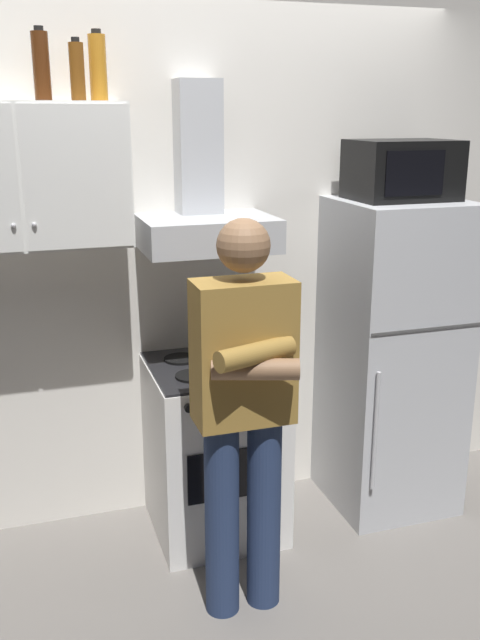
# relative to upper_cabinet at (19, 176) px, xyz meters

# --- Properties ---
(ground_plane) EXTENTS (7.00, 7.00, 0.00)m
(ground_plane) POSITION_rel_upper_cabinet_xyz_m (0.85, -0.37, -1.75)
(ground_plane) COLOR slate
(back_wall_tiled) EXTENTS (4.80, 0.10, 2.70)m
(back_wall_tiled) POSITION_rel_upper_cabinet_xyz_m (0.85, 0.23, -0.40)
(back_wall_tiled) COLOR silver
(back_wall_tiled) RESTS_ON ground_plane
(upper_cabinet) EXTENTS (0.90, 0.37, 0.60)m
(upper_cabinet) POSITION_rel_upper_cabinet_xyz_m (0.00, 0.00, 0.00)
(upper_cabinet) COLOR white
(stove_oven) EXTENTS (0.60, 0.62, 0.87)m
(stove_oven) POSITION_rel_upper_cabinet_xyz_m (0.80, -0.13, -1.32)
(stove_oven) COLOR white
(stove_oven) RESTS_ON ground_plane
(range_hood) EXTENTS (0.60, 0.44, 0.75)m
(range_hood) POSITION_rel_upper_cabinet_xyz_m (0.80, 0.00, -0.15)
(range_hood) COLOR #B7BABF
(refrigerator) EXTENTS (0.60, 0.62, 1.60)m
(refrigerator) POSITION_rel_upper_cabinet_xyz_m (1.75, -0.12, -0.95)
(refrigerator) COLOR silver
(refrigerator) RESTS_ON ground_plane
(microwave) EXTENTS (0.48, 0.37, 0.28)m
(microwave) POSITION_rel_upper_cabinet_xyz_m (1.75, -0.11, -0.01)
(microwave) COLOR black
(microwave) RESTS_ON refrigerator
(person_standing) EXTENTS (0.38, 0.33, 1.64)m
(person_standing) POSITION_rel_upper_cabinet_xyz_m (0.75, -0.73, -0.85)
(person_standing) COLOR navy
(person_standing) RESTS_ON ground_plane
(bottle_beer_brown) EXTENTS (0.06, 0.06, 0.25)m
(bottle_beer_brown) POSITION_rel_upper_cabinet_xyz_m (0.26, -0.02, 0.42)
(bottle_beer_brown) COLOR brown
(bottle_beer_brown) RESTS_ON upper_cabinet
(bottle_rum_dark) EXTENTS (0.07, 0.07, 0.29)m
(bottle_rum_dark) POSITION_rel_upper_cabinet_xyz_m (0.12, -0.00, 0.44)
(bottle_rum_dark) COLOR #47230F
(bottle_rum_dark) RESTS_ON upper_cabinet
(bottle_liquor_amber) EXTENTS (0.07, 0.07, 0.28)m
(bottle_liquor_amber) POSITION_rel_upper_cabinet_xyz_m (0.35, 0.02, 0.44)
(bottle_liquor_amber) COLOR #B7721E
(bottle_liquor_amber) RESTS_ON upper_cabinet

